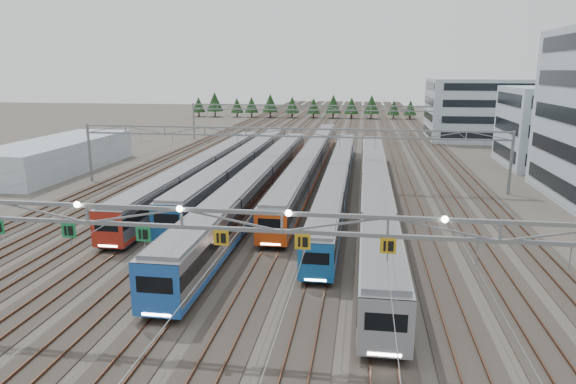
# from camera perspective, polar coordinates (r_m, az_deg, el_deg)

# --- Properties ---
(ground) EXTENTS (400.00, 400.00, 0.00)m
(ground) POSITION_cam_1_polar(r_m,az_deg,el_deg) (31.71, -11.09, -15.61)
(ground) COLOR #47423A
(ground) RESTS_ON ground
(track_bed) EXTENTS (54.00, 260.00, 5.42)m
(track_bed) POSITION_cam_1_polar(r_m,az_deg,el_deg) (127.14, 3.98, 7.19)
(track_bed) COLOR #2D2823
(track_bed) RESTS_ON ground
(train_a) EXTENTS (2.87, 55.51, 3.74)m
(train_a) POSITION_cam_1_polar(r_m,az_deg,el_deg) (70.50, -9.12, 2.53)
(train_a) COLOR black
(train_a) RESTS_ON ground
(train_b) EXTENTS (3.07, 58.59, 4.00)m
(train_b) POSITION_cam_1_polar(r_m,az_deg,el_deg) (72.64, -4.90, 3.07)
(train_b) COLOR black
(train_b) RESTS_ON ground
(train_c) EXTENTS (3.13, 63.26, 4.09)m
(train_c) POSITION_cam_1_polar(r_m,az_deg,el_deg) (61.12, -3.14, 1.17)
(train_c) COLOR black
(train_c) RESTS_ON ground
(train_d) EXTENTS (2.90, 68.55, 3.78)m
(train_d) POSITION_cam_1_polar(r_m,az_deg,el_deg) (76.47, 2.63, 3.55)
(train_d) COLOR black
(train_d) RESTS_ON ground
(train_e) EXTENTS (2.63, 62.96, 3.41)m
(train_e) POSITION_cam_1_polar(r_m,az_deg,el_deg) (66.65, 5.63, 1.86)
(train_e) COLOR black
(train_e) RESTS_ON ground
(train_f) EXTENTS (2.99, 64.85, 3.89)m
(train_f) POSITION_cam_1_polar(r_m,az_deg,el_deg) (58.35, 9.63, 0.31)
(train_f) COLOR black
(train_f) RESTS_ON ground
(gantry_near) EXTENTS (56.36, 0.61, 8.08)m
(gantry_near) POSITION_cam_1_polar(r_m,az_deg,el_deg) (28.88, -11.89, -3.31)
(gantry_near) COLOR gray
(gantry_near) RESTS_ON ground
(gantry_mid) EXTENTS (56.36, 0.36, 8.00)m
(gantry_mid) POSITION_cam_1_polar(r_m,az_deg,el_deg) (67.32, -0.02, 5.87)
(gantry_mid) COLOR gray
(gantry_mid) RESTS_ON ground
(gantry_far) EXTENTS (56.36, 0.36, 8.00)m
(gantry_far) POSITION_cam_1_polar(r_m,az_deg,el_deg) (111.80, 3.40, 8.87)
(gantry_far) COLOR gray
(gantry_far) RESTS_ON ground
(depot_bldg_mid) EXTENTS (14.00, 16.00, 12.60)m
(depot_bldg_mid) POSITION_cam_1_polar(r_m,az_deg,el_deg) (92.25, 27.32, 6.38)
(depot_bldg_mid) COLOR #A3B6C3
(depot_bldg_mid) RESTS_ON ground
(depot_bldg_north) EXTENTS (22.00, 18.00, 13.35)m
(depot_bldg_north) POSITION_cam_1_polar(r_m,az_deg,el_deg) (122.16, 20.55, 8.57)
(depot_bldg_north) COLOR #A3B6C3
(depot_bldg_north) RESTS_ON ground
(west_shed) EXTENTS (10.00, 30.00, 4.72)m
(west_shed) POSITION_cam_1_polar(r_m,az_deg,el_deg) (86.70, -24.20, 3.70)
(west_shed) COLOR #A3B6C3
(west_shed) RESTS_ON ground
(treeline) EXTENTS (106.40, 5.60, 7.02)m
(treeline) POSITION_cam_1_polar(r_m,az_deg,el_deg) (166.47, 6.98, 9.55)
(treeline) COLOR #332114
(treeline) RESTS_ON ground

